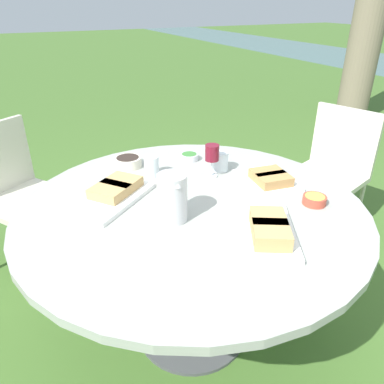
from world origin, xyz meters
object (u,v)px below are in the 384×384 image
object	(u,v)px
water_pitcher	(172,198)
chair_far_back	(333,165)
chair_near_left	(15,187)
dining_table	(192,223)
wine_glass	(212,154)

from	to	relation	value
water_pitcher	chair_far_back	bearing A→B (deg)	109.58
water_pitcher	chair_near_left	bearing A→B (deg)	-152.28
chair_near_left	chair_far_back	size ratio (longest dim) A/B	1.00
chair_far_back	water_pitcher	bearing A→B (deg)	-70.42
dining_table	chair_near_left	xyz separation A→B (m)	(-1.00, -0.68, -0.12)
chair_near_left	water_pitcher	world-z (taller)	water_pitcher
chair_near_left	chair_far_back	bearing A→B (deg)	73.15
chair_far_back	water_pitcher	world-z (taller)	water_pitcher
dining_table	chair_far_back	xyz separation A→B (m)	(-0.41, 1.25, -0.12)
chair_far_back	chair_near_left	bearing A→B (deg)	-106.85
dining_table	chair_near_left	distance (m)	1.22
chair_near_left	wine_glass	xyz separation A→B (m)	(0.79, 0.90, 0.33)
chair_near_left	wine_glass	size ratio (longest dim) A/B	5.46
chair_near_left	chair_far_back	distance (m)	2.02
wine_glass	dining_table	bearing A→B (deg)	-44.75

